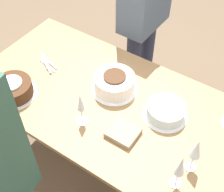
# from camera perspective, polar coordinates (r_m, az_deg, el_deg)

# --- Properties ---
(ground_plane) EXTENTS (12.00, 12.00, 0.00)m
(ground_plane) POSITION_cam_1_polar(r_m,az_deg,el_deg) (2.46, 0.00, -12.75)
(ground_plane) COLOR brown
(dining_table) EXTENTS (1.75, 0.87, 0.76)m
(dining_table) POSITION_cam_1_polar(r_m,az_deg,el_deg) (1.91, 0.00, -3.14)
(dining_table) COLOR #9E754C
(dining_table) RESTS_ON ground_plane
(cake_center_white) EXTENTS (0.28, 0.28, 0.12)m
(cake_center_white) POSITION_cam_1_polar(r_m,az_deg,el_deg) (1.86, 0.47, 2.40)
(cake_center_white) COLOR white
(cake_center_white) RESTS_ON dining_table
(cake_front_chocolate) EXTENTS (0.27, 0.27, 0.10)m
(cake_front_chocolate) POSITION_cam_1_polar(r_m,az_deg,el_deg) (1.92, -17.66, 1.26)
(cake_front_chocolate) COLOR white
(cake_front_chocolate) RESTS_ON dining_table
(cake_back_decorated) EXTENTS (0.25, 0.25, 0.08)m
(cake_back_decorated) POSITION_cam_1_polar(r_m,az_deg,el_deg) (1.76, 9.81, -2.74)
(cake_back_decorated) COLOR white
(cake_back_decorated) RESTS_ON dining_table
(wine_glass_near) EXTENTS (0.06, 0.06, 0.23)m
(wine_glass_near) POSITION_cam_1_polar(r_m,az_deg,el_deg) (1.43, 12.43, -12.57)
(wine_glass_near) COLOR silver
(wine_glass_near) RESTS_ON dining_table
(wine_glass_far) EXTENTS (0.06, 0.06, 0.23)m
(wine_glass_far) POSITION_cam_1_polar(r_m,az_deg,el_deg) (1.50, 15.18, -9.48)
(wine_glass_far) COLOR silver
(wine_glass_far) RESTS_ON dining_table
(wine_glass_extra) EXTENTS (0.07, 0.07, 0.22)m
(wine_glass_extra) POSITION_cam_1_polar(r_m,az_deg,el_deg) (1.63, -5.72, -1.63)
(wine_glass_extra) COLOR silver
(wine_glass_extra) RESTS_ON dining_table
(fork_pile) EXTENTS (0.20, 0.12, 0.01)m
(fork_pile) POSITION_cam_1_polar(r_m,az_deg,el_deg) (2.09, -11.84, 5.92)
(fork_pile) COLOR silver
(fork_pile) RESTS_ON dining_table
(napkin_stack) EXTENTS (0.16, 0.14, 0.03)m
(napkin_stack) POSITION_cam_1_polar(r_m,az_deg,el_deg) (1.67, 2.04, -6.74)
(napkin_stack) COLOR gray
(napkin_stack) RESTS_ON dining_table
(person_watching) EXTENTS (0.23, 0.41, 1.60)m
(person_watching) POSITION_cam_1_polar(r_m,az_deg,el_deg) (2.28, 6.07, 16.67)
(person_watching) COLOR #2D334C
(person_watching) RESTS_ON ground_plane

